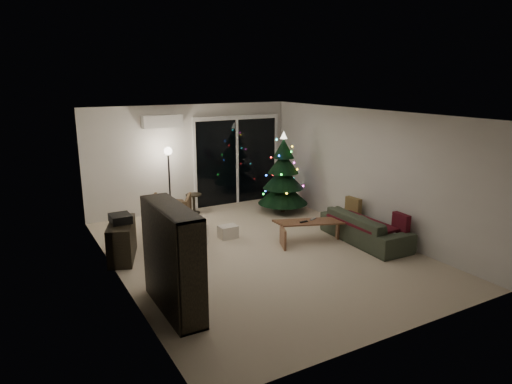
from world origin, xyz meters
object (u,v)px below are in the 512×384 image
coffee_table (310,231)px  christmas_tree (283,172)px  armchair (171,212)px  bookshelf (160,262)px  media_cabinet (122,240)px  sofa (365,228)px

coffee_table → christmas_tree: 2.19m
armchair → coffee_table: (2.10, -2.02, -0.16)m
bookshelf → media_cabinet: (0.00, 2.18, -0.40)m
coffee_table → armchair: bearing=157.3°
armchair → christmas_tree: size_ratio=0.43×
bookshelf → sofa: size_ratio=0.76×
coffee_table → christmas_tree: bearing=93.2°
media_cabinet → sofa: size_ratio=0.55×
media_cabinet → armchair: size_ratio=1.31×
bookshelf → christmas_tree: (4.01, 3.23, 0.21)m
bookshelf → armchair: bookshelf is taller
armchair → christmas_tree: (2.74, -0.06, 0.58)m
sofa → christmas_tree: christmas_tree is taller
coffee_table → sofa: bearing=-9.1°
bookshelf → christmas_tree: size_ratio=0.77×
bookshelf → coffee_table: size_ratio=1.13×
bookshelf → sofa: 4.38m
bookshelf → armchair: size_ratio=1.82×
media_cabinet → bookshelf: bearing=-70.4°
bookshelf → armchair: (1.28, 3.28, -0.37)m
sofa → coffee_table: (-0.92, 0.54, -0.08)m
bookshelf → armchair: 3.54m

